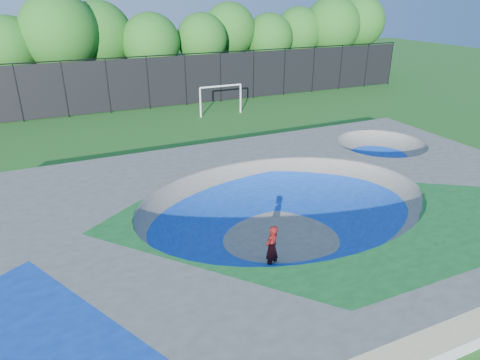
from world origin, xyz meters
The scene contains 7 objects.
ground centered at (0.00, 0.00, 0.00)m, with size 120.00×120.00×0.00m, color #1F5F1A.
skate_deck centered at (0.00, 0.00, 0.75)m, with size 22.00×14.00×1.50m, color gray.
skater centered at (-1.50, -1.75, 0.80)m, with size 0.58×0.38×1.60m, color #B7160E.
skateboard centered at (-1.50, -1.75, 0.03)m, with size 0.78×0.22×0.05m, color black.
soccer_goal centered at (4.39, 17.01, 1.52)m, with size 3.31×0.12×2.19m.
fence centered at (0.00, 21.00, 2.10)m, with size 48.09×0.09×4.04m.
treeline centered at (2.29, 26.31, 5.04)m, with size 52.52×7.41×8.54m.
Camera 1 is at (-7.27, -11.96, 8.25)m, focal length 32.00 mm.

